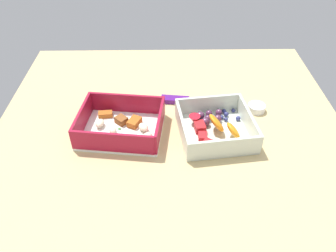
% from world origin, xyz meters
% --- Properties ---
extents(table_surface, '(0.80, 0.80, 0.02)m').
position_xyz_m(table_surface, '(0.00, 0.00, 0.01)').
color(table_surface, tan).
rests_on(table_surface, ground).
extents(pasta_container, '(0.20, 0.16, 0.05)m').
position_xyz_m(pasta_container, '(-0.11, 0.01, 0.04)').
color(pasta_container, white).
rests_on(pasta_container, table_surface).
extents(fruit_bowl, '(0.17, 0.17, 0.05)m').
position_xyz_m(fruit_bowl, '(0.10, -0.00, 0.04)').
color(fruit_bowl, silver).
rests_on(fruit_bowl, table_surface).
extents(candy_bar, '(0.07, 0.03, 0.01)m').
position_xyz_m(candy_bar, '(0.01, 0.12, 0.03)').
color(candy_bar, '#51197A').
rests_on(candy_bar, table_surface).
extents(paper_cup_liner, '(0.04, 0.04, 0.02)m').
position_xyz_m(paper_cup_liner, '(0.21, 0.08, 0.03)').
color(paper_cup_liner, white).
rests_on(paper_cup_liner, table_surface).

